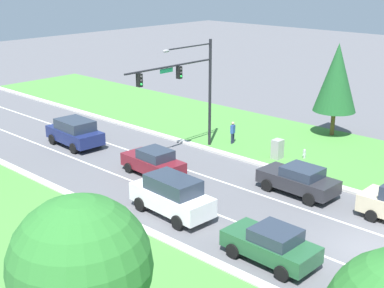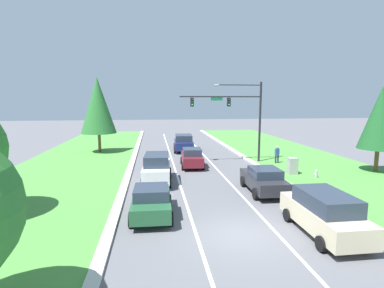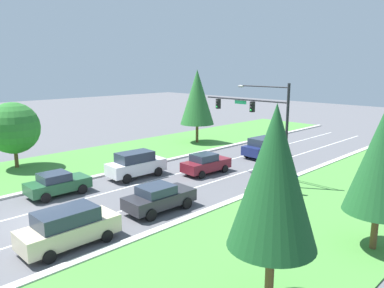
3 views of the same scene
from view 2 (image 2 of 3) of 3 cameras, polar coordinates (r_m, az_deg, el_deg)
The scene contains 17 objects.
ground_plane at distance 13.94m, azimuth 8.68°, elevation -16.80°, with size 160.00×160.00×0.00m, color #5B5B60.
curb_strip_right at distance 16.32m, azimuth 28.71°, elevation -13.65°, with size 0.50×90.00×0.15m.
curb_strip_left at distance 13.59m, azimuth -16.06°, elevation -17.39°, with size 0.50×90.00×0.15m.
lane_stripe_inner_left at distance 13.59m, azimuth 1.01°, elevation -17.39°, with size 0.14×81.00×0.01m.
lane_stripe_inner_right at distance 14.51m, azimuth 15.80°, elevation -15.97°, with size 0.14×81.00×0.01m.
traffic_signal_mast at distance 28.36m, azimuth 8.61°, elevation 6.59°, with size 7.73×0.41×7.60m.
navy_suv at distance 34.80m, azimuth -1.62°, elevation 0.27°, with size 2.48×4.69×1.95m.
charcoal_sedan at distance 19.88m, azimuth 13.49°, elevation -6.62°, with size 2.22×4.56×1.65m.
white_suv at distance 21.74m, azimuth -6.72°, elevation -4.53°, with size 2.27×4.84×2.09m.
burgundy_sedan at distance 26.69m, azimuth -0.01°, elevation -2.59°, with size 2.14×4.38×1.69m.
champagne_suv at distance 14.76m, azimuth 23.86°, elevation -11.87°, with size 2.12×4.84×1.92m.
forest_sedan at distance 15.64m, azimuth -7.71°, elevation -10.70°, with size 2.16×4.23×1.61m.
utility_cabinet at distance 25.15m, azimuth 18.58°, elevation -4.06°, with size 0.70×0.60×1.38m.
pedestrian at distance 29.07m, azimuth 15.89°, elevation -1.82°, with size 0.42×0.30×1.69m.
fire_hydrant at distance 24.71m, azimuth 22.55°, elevation -5.31°, with size 0.34×0.20×0.70m.
conifer_far_right_tree at distance 28.59m, azimuth 32.22°, elevation 4.21°, with size 3.17×3.17×7.03m.
conifer_mid_left_tree at distance 35.16m, azimuth -17.49°, elevation 7.02°, with size 3.88×3.88×8.44m.
Camera 2 is at (-3.61, -12.11, 5.90)m, focal length 28.00 mm.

